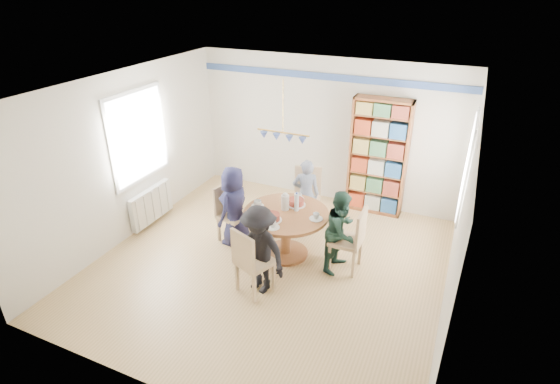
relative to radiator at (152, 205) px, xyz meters
The scene contains 14 objects.
ground 2.46m from the radiator, ahead, with size 5.00×5.00×0.00m, color tan.
room_shell 2.58m from the radiator, 14.73° to the left, with size 5.00×5.00×5.00m.
radiator is the anchor object (origin of this frame).
dining_table 2.54m from the radiator, ahead, with size 1.30×1.30×0.75m.
chair_left 1.52m from the radiator, ahead, with size 0.50×0.50×0.96m.
chair_right 3.57m from the radiator, ahead, with size 0.45×0.45×1.01m.
chair_far 2.72m from the radiator, 23.44° to the left, with size 0.56×0.56×1.04m.
chair_near 2.67m from the radiator, 21.95° to the right, with size 0.58×0.58×1.00m.
person_left 1.68m from the radiator, ahead, with size 0.65×0.42×1.33m, color #181836.
person_right 3.42m from the radiator, ahead, with size 0.61×0.48×1.26m, color #1B372D.
person_far 2.70m from the radiator, 21.06° to the left, with size 0.46×0.30×1.25m, color gray.
person_near 2.71m from the radiator, 18.98° to the right, with size 0.84×0.48×1.31m, color black.
bookshelf 4.07m from the radiator, 30.57° to the left, with size 1.01×0.30×2.12m.
tableware 2.55m from the radiator, ahead, with size 1.16×1.16×0.30m.
Camera 1 is at (2.37, -4.91, 3.98)m, focal length 28.00 mm.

